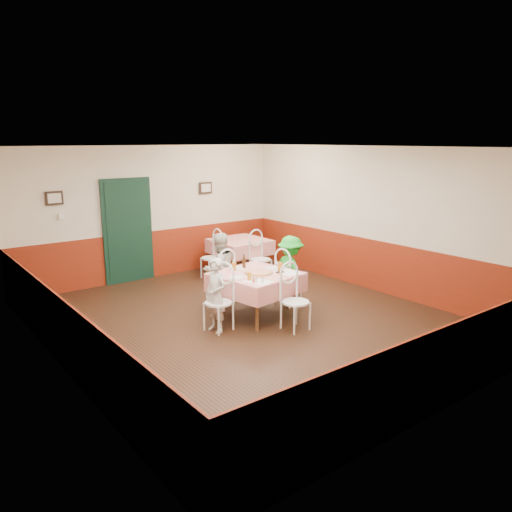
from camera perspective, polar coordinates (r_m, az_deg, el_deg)
floor at (r=8.28m, az=-0.52°, el=-7.43°), size 7.00×7.00×0.00m
ceiling at (r=7.75m, az=-0.56°, el=12.32°), size 7.00×7.00×0.00m
back_wall at (r=10.86m, az=-11.73°, el=4.90°), size 6.00×0.10×2.80m
front_wall at (r=5.59m, az=21.59°, el=-3.53°), size 6.00×0.10×2.80m
left_wall at (r=6.59m, az=-21.88°, el=-1.09°), size 0.10×7.00×2.80m
right_wall at (r=9.96m, az=13.44°, el=4.08°), size 0.10×7.00×2.80m
wainscot_back at (r=11.01m, az=-11.48°, el=0.25°), size 6.00×0.03×1.00m
wainscot_front at (r=5.90m, az=20.72°, el=-11.91°), size 6.00×0.03×1.00m
wainscot_left at (r=6.86m, az=-21.12°, el=-8.38°), size 0.03×7.00×1.00m
wainscot_right at (r=10.13m, az=13.11°, el=-0.96°), size 0.03×7.00×1.00m
door at (r=10.63m, az=-14.43°, el=2.66°), size 0.96×0.06×2.10m
picture_left at (r=10.06m, az=-22.06°, el=6.15°), size 0.32×0.03×0.26m
picture_right at (r=11.39m, az=-5.78°, el=7.76°), size 0.32×0.03×0.26m
thermostat at (r=10.13m, az=-21.35°, el=4.25°), size 0.10×0.03×0.10m
main_table at (r=8.36m, az=0.00°, el=-4.51°), size 1.40×1.40×0.77m
second_table at (r=11.09m, az=-1.85°, el=-0.06°), size 1.12×1.12×0.77m
chair_left at (r=7.77m, az=-4.33°, el=-5.35°), size 0.50×0.50×0.90m
chair_right at (r=8.95m, az=3.75°, el=-2.84°), size 0.48×0.48×0.90m
chair_far at (r=8.92m, az=-3.97°, el=-2.90°), size 0.44×0.44×0.90m
chair_near at (r=7.81m, az=4.55°, el=-5.27°), size 0.43×0.43×0.90m
chair_second_a at (r=10.66m, az=-5.13°, el=-0.23°), size 0.42×0.42×0.90m
chair_second_b at (r=10.48m, az=0.53°, el=-0.41°), size 0.42×0.42×0.90m
pizza at (r=8.24m, az=0.31°, el=-1.88°), size 0.51×0.51×0.03m
plate_left at (r=7.96m, az=-2.25°, el=-2.48°), size 0.29×0.29×0.01m
plate_right at (r=8.54m, az=1.83°, el=-1.39°), size 0.29×0.29×0.01m
plate_far at (r=8.54m, az=-2.27°, el=-1.39°), size 0.29×0.29×0.01m
glass_a at (r=7.82m, az=-0.76°, el=-2.34°), size 0.08×0.08×0.13m
glass_b at (r=8.34m, az=2.78°, el=-1.27°), size 0.10×0.10×0.15m
glass_c at (r=8.42m, az=-2.55°, el=-1.19°), size 0.08×0.08×0.14m
beer_bottle at (r=8.57m, az=-1.39°, el=-0.66°), size 0.07×0.07×0.21m
shaker_a at (r=7.65m, az=0.01°, el=-2.83°), size 0.04×0.04×0.09m
shaker_b at (r=7.68m, az=0.75°, el=-2.77°), size 0.04×0.04×0.09m
shaker_c at (r=7.69m, az=-0.29°, el=-2.74°), size 0.04×0.04×0.09m
menu_left at (r=7.76m, az=0.21°, el=-2.95°), size 0.40×0.47×0.00m
menu_right at (r=8.30m, az=3.66°, el=-1.88°), size 0.32×0.41×0.00m
wallet at (r=8.28m, az=2.77°, el=-1.85°), size 0.12×0.11×0.02m
diner_left at (r=7.70m, az=-4.62°, el=-4.50°), size 0.31×0.45×1.16m
diner_far at (r=8.90m, az=-4.21°, el=-1.54°), size 0.65×0.52×1.32m
diner_right at (r=8.94m, az=3.97°, el=-1.67°), size 0.50×0.83×1.26m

